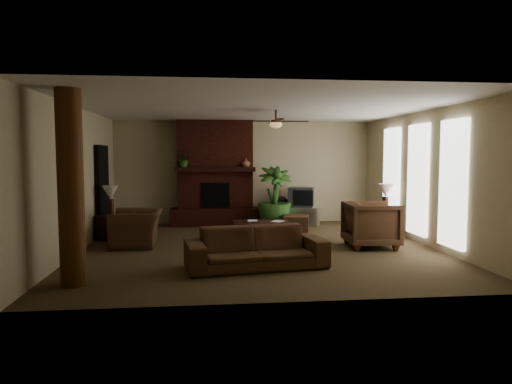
{
  "coord_description": "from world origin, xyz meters",
  "views": [
    {
      "loc": [
        -1.03,
        -9.12,
        1.87
      ],
      "look_at": [
        0.0,
        0.4,
        1.1
      ],
      "focal_mm": 32.14,
      "sensor_mm": 36.0,
      "label": 1
    }
  ],
  "objects": [
    {
      "name": "armchair_left",
      "position": [
        -2.47,
        0.45,
        0.49
      ],
      "size": [
        0.75,
        1.14,
        0.99
      ],
      "primitive_type": "imported",
      "rotation": [
        0.0,
        0.0,
        -1.56
      ],
      "color": "#4F3522",
      "rests_on": "ground"
    },
    {
      "name": "sofa",
      "position": [
        -0.22,
        -1.66,
        0.45
      ],
      "size": [
        2.38,
        1.02,
        0.9
      ],
      "primitive_type": "imported",
      "rotation": [
        0.0,
        0.0,
        0.15
      ],
      "color": "#4F3522",
      "rests_on": "ground"
    },
    {
      "name": "mantel_vase",
      "position": [
        0.01,
        2.97,
        1.67
      ],
      "size": [
        0.25,
        0.26,
        0.22
      ],
      "primitive_type": "imported",
      "rotation": [
        0.0,
        0.0,
        0.14
      ],
      "color": "#8F5A39",
      "rests_on": "fireplace"
    },
    {
      "name": "book_a",
      "position": [
        -0.15,
        0.72,
        0.57
      ],
      "size": [
        0.22,
        0.05,
        0.29
      ],
      "primitive_type": "imported",
      "rotation": [
        0.0,
        0.0,
        -0.12
      ],
      "color": "#999999",
      "rests_on": "coffee_table"
    },
    {
      "name": "lamp_right",
      "position": [
        3.15,
        1.2,
        1.0
      ],
      "size": [
        0.45,
        0.45,
        0.65
      ],
      "color": "#321E16",
      "rests_on": "side_table_right"
    },
    {
      "name": "floor_plant",
      "position": [
        0.7,
        2.47,
        0.44
      ],
      "size": [
        1.11,
        1.7,
        0.89
      ],
      "primitive_type": "imported",
      "rotation": [
        0.0,
        0.0,
        0.15
      ],
      "color": "#2D5622",
      "rests_on": "ground"
    },
    {
      "name": "tv_stand",
      "position": [
        1.52,
        2.82,
        0.25
      ],
      "size": [
        0.98,
        0.79,
        0.5
      ],
      "primitive_type": "cube",
      "rotation": [
        0.0,
        0.0,
        -0.4
      ],
      "color": "silver",
      "rests_on": "ground"
    },
    {
      "name": "room_shell",
      "position": [
        0.0,
        0.0,
        1.4
      ],
      "size": [
        7.0,
        7.0,
        7.0
      ],
      "color": "brown",
      "rests_on": "ground"
    },
    {
      "name": "lamp_left",
      "position": [
        -3.15,
        1.26,
        1.0
      ],
      "size": [
        0.38,
        0.38,
        0.65
      ],
      "color": "#321E16",
      "rests_on": "side_table_left"
    },
    {
      "name": "fireplace",
      "position": [
        -0.8,
        3.22,
        1.16
      ],
      "size": [
        2.4,
        0.7,
        2.8
      ],
      "color": "#491C13",
      "rests_on": "ground"
    },
    {
      "name": "ottoman",
      "position": [
        1.14,
        1.8,
        0.2
      ],
      "size": [
        0.72,
        0.72,
        0.4
      ],
      "primitive_type": "cube",
      "rotation": [
        0.0,
        0.0,
        -0.23
      ],
      "color": "#4F3522",
      "rests_on": "ground"
    },
    {
      "name": "tv",
      "position": [
        1.47,
        2.83,
        0.76
      ],
      "size": [
        0.78,
        0.7,
        0.52
      ],
      "color": "#37373A",
      "rests_on": "tv_stand"
    },
    {
      "name": "side_table_left",
      "position": [
        -3.15,
        1.23,
        0.28
      ],
      "size": [
        0.65,
        0.65,
        0.55
      ],
      "primitive_type": "cube",
      "rotation": [
        0.0,
        0.0,
        -0.38
      ],
      "color": "black",
      "rests_on": "ground"
    },
    {
      "name": "armchair_right",
      "position": [
        2.3,
        -0.22,
        0.51
      ],
      "size": [
        0.98,
        1.04,
        1.03
      ],
      "primitive_type": "imported",
      "rotation": [
        0.0,
        0.0,
        1.53
      ],
      "color": "#4F3522",
      "rests_on": "ground"
    },
    {
      "name": "log_column",
      "position": [
        -2.95,
        -2.4,
        1.4
      ],
      "size": [
        0.36,
        0.36,
        2.8
      ],
      "primitive_type": "cylinder",
      "color": "#5B3516",
      "rests_on": "ground"
    },
    {
      "name": "book_b",
      "position": [
        0.4,
        0.63,
        0.58
      ],
      "size": [
        0.18,
        0.15,
        0.29
      ],
      "primitive_type": "imported",
      "rotation": [
        0.0,
        0.0,
        -0.64
      ],
      "color": "#999999",
      "rests_on": "coffee_table"
    },
    {
      "name": "ceiling_fan",
      "position": [
        0.4,
        0.3,
        2.53
      ],
      "size": [
        1.35,
        1.35,
        0.37
      ],
      "color": "#321E16",
      "rests_on": "ceiling"
    },
    {
      "name": "windows",
      "position": [
        3.45,
        0.2,
        1.35
      ],
      "size": [
        0.08,
        3.65,
        2.35
      ],
      "color": "white",
      "rests_on": "ground"
    },
    {
      "name": "doorway",
      "position": [
        -3.44,
        1.8,
        1.05
      ],
      "size": [
        0.1,
        1.0,
        2.1
      ],
      "primitive_type": "cube",
      "color": "black",
      "rests_on": "ground"
    },
    {
      "name": "coffee_table",
      "position": [
        0.14,
        0.68,
        0.37
      ],
      "size": [
        1.2,
        0.7,
        0.43
      ],
      "color": "black",
      "rests_on": "ground"
    },
    {
      "name": "floor_vase",
      "position": [
        0.99,
        3.04,
        0.43
      ],
      "size": [
        0.34,
        0.34,
        0.77
      ],
      "color": "black",
      "rests_on": "ground"
    },
    {
      "name": "mantel_plant",
      "position": [
        -1.6,
        2.93,
        1.72
      ],
      "size": [
        0.45,
        0.48,
        0.33
      ],
      "primitive_type": "imported",
      "rotation": [
        0.0,
        0.0,
        -0.19
      ],
      "color": "#2D5622",
      "rests_on": "fireplace"
    },
    {
      "name": "side_table_right",
      "position": [
        3.15,
        1.2,
        0.28
      ],
      "size": [
        0.62,
        0.62,
        0.55
      ],
      "primitive_type": "cube",
      "rotation": [
        0.0,
        0.0,
        0.29
      ],
      "color": "black",
      "rests_on": "ground"
    }
  ]
}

